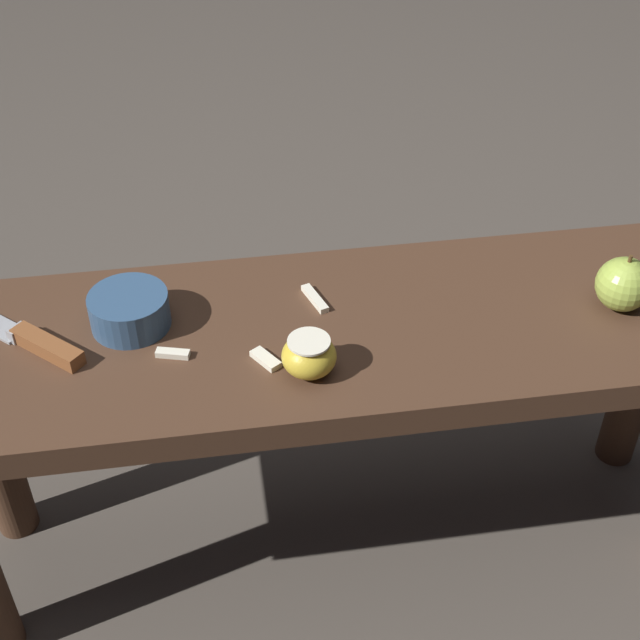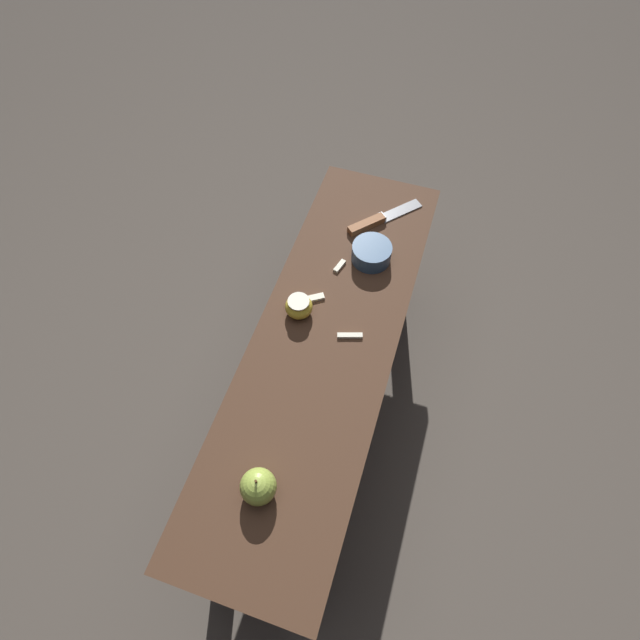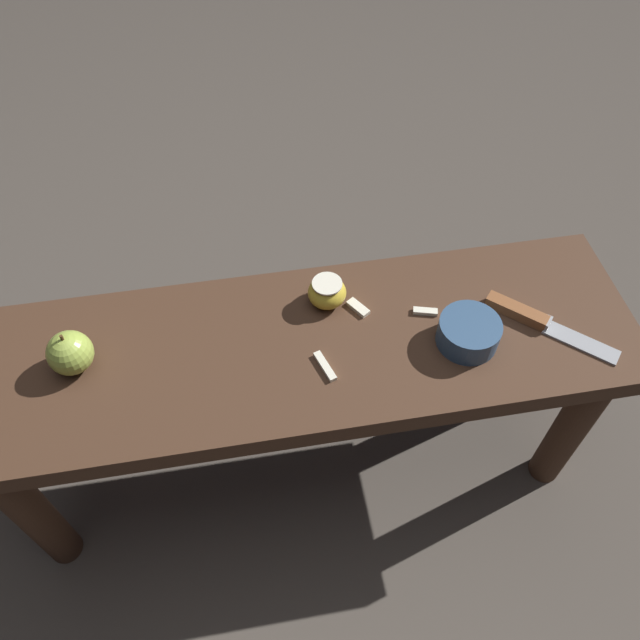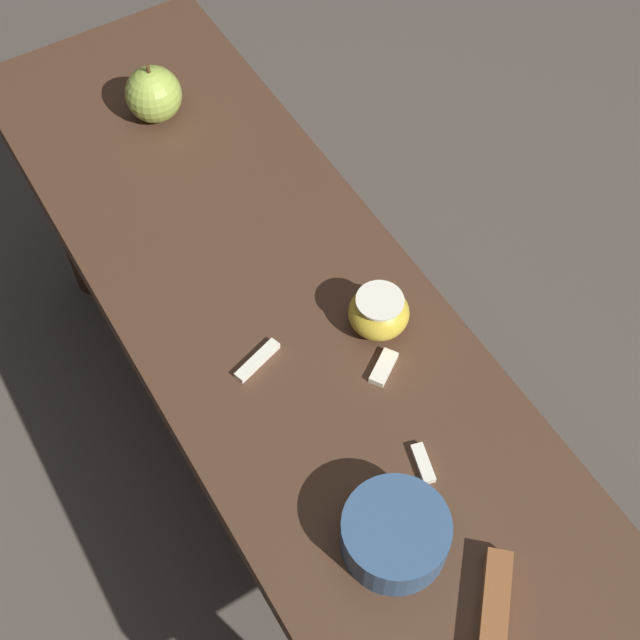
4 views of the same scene
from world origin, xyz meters
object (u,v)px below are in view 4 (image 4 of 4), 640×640
object	(u,v)px
wooden_bench	(289,362)
apple_whole	(153,94)
bowl	(395,534)
apple_cut	(379,312)

from	to	relation	value
wooden_bench	apple_whole	size ratio (longest dim) A/B	14.04
wooden_bench	bowl	size ratio (longest dim) A/B	11.19
apple_whole	bowl	world-z (taller)	apple_whole
wooden_bench	apple_whole	bearing A→B (deg)	-2.77
wooden_bench	apple_cut	distance (m)	0.15
apple_whole	apple_cut	world-z (taller)	apple_whole
apple_whole	bowl	size ratio (longest dim) A/B	0.80
wooden_bench	bowl	bearing A→B (deg)	171.53
apple_cut	bowl	bearing A→B (deg)	150.13
apple_whole	bowl	bearing A→B (deg)	174.80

